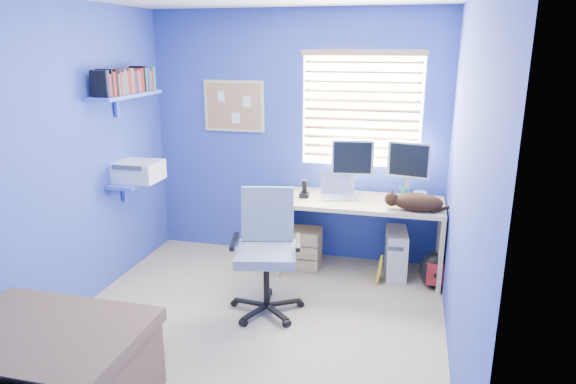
% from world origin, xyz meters
% --- Properties ---
extents(floor, '(3.00, 3.20, 0.00)m').
position_xyz_m(floor, '(0.00, 0.00, 0.00)').
color(floor, tan).
rests_on(floor, ground).
extents(wall_back, '(3.00, 0.01, 2.50)m').
position_xyz_m(wall_back, '(0.00, 1.60, 1.25)').
color(wall_back, '#31459E').
rests_on(wall_back, ground).
extents(wall_front, '(3.00, 0.01, 2.50)m').
position_xyz_m(wall_front, '(0.00, -1.60, 1.25)').
color(wall_front, '#31459E').
rests_on(wall_front, ground).
extents(wall_left, '(0.01, 3.20, 2.50)m').
position_xyz_m(wall_left, '(-1.50, 0.00, 1.25)').
color(wall_left, '#31459E').
rests_on(wall_left, ground).
extents(wall_right, '(0.01, 3.20, 2.50)m').
position_xyz_m(wall_right, '(1.50, 0.00, 1.25)').
color(wall_right, '#31459E').
rests_on(wall_right, ground).
extents(desk, '(1.53, 0.65, 0.74)m').
position_xyz_m(desk, '(0.71, 1.26, 0.37)').
color(desk, '#DCC17C').
rests_on(desk, floor).
extents(laptop, '(0.39, 0.34, 0.22)m').
position_xyz_m(laptop, '(0.50, 1.28, 0.85)').
color(laptop, silver).
rests_on(laptop, desk).
extents(monitor_left, '(0.41, 0.17, 0.54)m').
position_xyz_m(monitor_left, '(0.60, 1.44, 1.01)').
color(monitor_left, silver).
rests_on(monitor_left, desk).
extents(monitor_right, '(0.42, 0.20, 0.54)m').
position_xyz_m(monitor_right, '(1.13, 1.46, 1.01)').
color(monitor_right, silver).
rests_on(monitor_right, desk).
extents(phone, '(0.10, 0.12, 0.17)m').
position_xyz_m(phone, '(0.17, 1.23, 0.82)').
color(phone, black).
rests_on(phone, desk).
extents(mug, '(0.10, 0.09, 0.10)m').
position_xyz_m(mug, '(1.11, 1.48, 0.79)').
color(mug, '#29886E').
rests_on(mug, desk).
extents(cd_spindle, '(0.13, 0.13, 0.07)m').
position_xyz_m(cd_spindle, '(1.25, 1.43, 0.78)').
color(cd_spindle, silver).
rests_on(cd_spindle, desk).
extents(cat, '(0.44, 0.24, 0.16)m').
position_xyz_m(cat, '(1.23, 1.06, 0.82)').
color(cat, black).
rests_on(cat, desk).
extents(tower_pc, '(0.23, 0.46, 0.45)m').
position_xyz_m(tower_pc, '(1.06, 1.28, 0.23)').
color(tower_pc, beige).
rests_on(tower_pc, floor).
extents(drawer_boxes, '(0.35, 0.28, 0.41)m').
position_xyz_m(drawer_boxes, '(0.15, 1.25, 0.20)').
color(drawer_boxes, tan).
rests_on(drawer_boxes, floor).
extents(yellow_book, '(0.03, 0.17, 0.24)m').
position_xyz_m(yellow_book, '(0.92, 1.08, 0.12)').
color(yellow_book, yellow).
rests_on(yellow_book, floor).
extents(backpack, '(0.29, 0.22, 0.34)m').
position_xyz_m(backpack, '(1.43, 1.08, 0.17)').
color(backpack, black).
rests_on(backpack, floor).
extents(bed_corner, '(1.13, 0.80, 0.54)m').
position_xyz_m(bed_corner, '(-0.89, -1.17, 0.27)').
color(bed_corner, brown).
rests_on(bed_corner, floor).
extents(office_chair, '(0.70, 0.70, 1.01)m').
position_xyz_m(office_chair, '(0.04, 0.35, 0.38)').
color(office_chair, black).
rests_on(office_chair, floor).
extents(window_blinds, '(1.15, 0.05, 1.10)m').
position_xyz_m(window_blinds, '(0.65, 1.57, 1.55)').
color(window_blinds, white).
rests_on(window_blinds, ground).
extents(corkboard, '(0.64, 0.02, 0.52)m').
position_xyz_m(corkboard, '(-0.65, 1.58, 1.55)').
color(corkboard, '#DCC17C').
rests_on(corkboard, ground).
extents(wall_shelves, '(0.42, 0.90, 1.05)m').
position_xyz_m(wall_shelves, '(-1.35, 0.75, 1.43)').
color(wall_shelves, '#4759D1').
rests_on(wall_shelves, ground).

